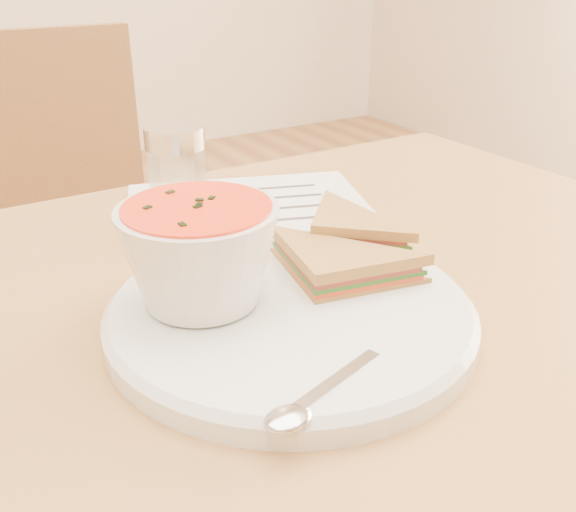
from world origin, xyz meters
TOP-DOWN VIEW (x-y plane):
  - chair_far at (-0.05, 0.60)m, footprint 0.41×0.41m
  - plate at (-0.01, -0.04)m, footprint 0.34×0.34m
  - soup_bowl at (-0.07, -0.01)m, footprint 0.15×0.15m
  - sandwich_half_a at (0.00, -0.06)m, footprint 0.12×0.12m
  - sandwich_half_b at (0.05, 0.01)m, footprint 0.13×0.13m
  - spoon at (-0.04, -0.15)m, footprint 0.16×0.08m
  - paper_menu at (0.09, 0.20)m, footprint 0.33×0.28m
  - condiment_shaker at (-0.00, 0.19)m, footprint 0.08×0.08m

SIDE VIEW (x-z plane):
  - chair_far at x=-0.05m, z-range 0.00..0.90m
  - paper_menu at x=0.09m, z-range 0.75..0.75m
  - plate at x=-0.01m, z-range 0.75..0.77m
  - spoon at x=-0.04m, z-range 0.77..0.78m
  - sandwich_half_a at x=0.00m, z-range 0.77..0.80m
  - sandwich_half_b at x=0.05m, z-range 0.78..0.81m
  - condiment_shaker at x=0.00m, z-range 0.75..0.86m
  - soup_bowl at x=-0.07m, z-range 0.77..0.85m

